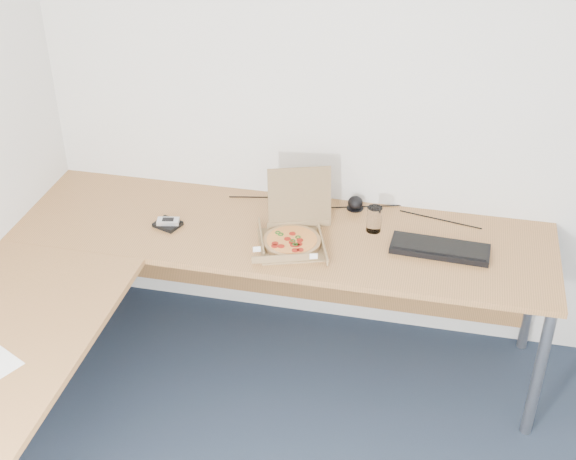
% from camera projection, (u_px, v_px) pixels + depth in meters
% --- Properties ---
extents(room_shell, '(3.50, 3.50, 2.50)m').
position_uv_depth(room_shell, '(349.00, 363.00, 2.13)').
color(room_shell, silver).
rests_on(room_shell, ground).
extents(desk, '(2.50, 2.20, 0.73)m').
position_uv_depth(desk, '(188.00, 281.00, 3.38)').
color(desk, '#A8703C').
rests_on(desk, ground).
extents(pizza_box, '(0.29, 0.34, 0.30)m').
position_uv_depth(pizza_box, '(293.00, 237.00, 3.55)').
color(pizza_box, olive).
rests_on(pizza_box, desk).
extents(drinking_glass, '(0.07, 0.07, 0.12)m').
position_uv_depth(drinking_glass, '(374.00, 219.00, 3.63)').
color(drinking_glass, white).
rests_on(drinking_glass, desk).
extents(keyboard, '(0.44, 0.18, 0.03)m').
position_uv_depth(keyboard, '(440.00, 249.00, 3.51)').
color(keyboard, black).
rests_on(keyboard, desk).
extents(wallet, '(0.14, 0.13, 0.02)m').
position_uv_depth(wallet, '(168.00, 224.00, 3.69)').
color(wallet, black).
rests_on(wallet, desk).
extents(phone, '(0.11, 0.07, 0.02)m').
position_uv_depth(phone, '(168.00, 221.00, 3.67)').
color(phone, '#B2B5BA').
rests_on(phone, wallet).
extents(dome_speaker, '(0.08, 0.08, 0.07)m').
position_uv_depth(dome_speaker, '(355.00, 202.00, 3.81)').
color(dome_speaker, black).
rests_on(dome_speaker, desk).
extents(cable_bundle, '(0.60, 0.12, 0.01)m').
position_uv_depth(cable_bundle, '(348.00, 207.00, 3.83)').
color(cable_bundle, black).
rests_on(cable_bundle, desk).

